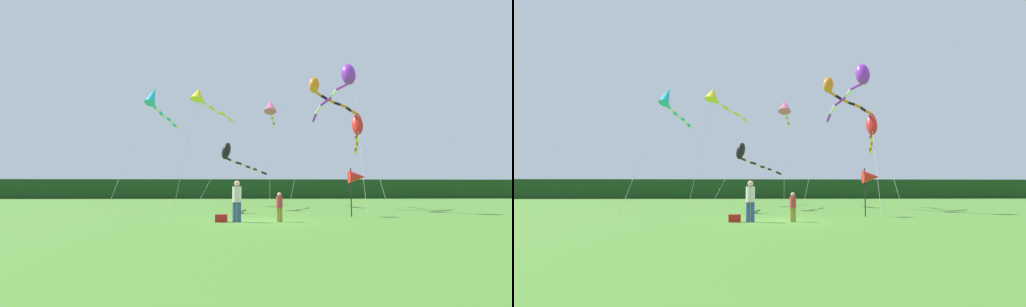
{
  "view_description": "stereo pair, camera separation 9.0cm",
  "coord_description": "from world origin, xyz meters",
  "views": [
    {
      "loc": [
        -1.07,
        -18.95,
        1.47
      ],
      "look_at": [
        0.0,
        6.0,
        3.68
      ],
      "focal_mm": 28.36,
      "sensor_mm": 36.0,
      "label": 1
    },
    {
      "loc": [
        -0.98,
        -18.96,
        1.47
      ],
      "look_at": [
        0.0,
        6.0,
        3.68
      ],
      "focal_mm": 28.36,
      "sensor_mm": 36.0,
      "label": 2
    }
  ],
  "objects": [
    {
      "name": "banner_flag_pole",
      "position": [
        5.36,
        2.77,
        2.12
      ],
      "size": [
        0.9,
        0.7,
        2.61
      ],
      "color": "black",
      "rests_on": "ground"
    },
    {
      "name": "kite_black",
      "position": [
        -1.74,
        16.92,
        4.53
      ],
      "size": [
        6.26,
        7.0,
        5.7
      ],
      "color": "#B2B2B2",
      "rests_on": "ground"
    },
    {
      "name": "kite_cyan",
      "position": [
        -6.77,
        8.42,
        7.5
      ],
      "size": [
        2.89,
        8.33,
        8.5
      ],
      "color": "#B2B2B2",
      "rests_on": "ground"
    },
    {
      "name": "kite_purple",
      "position": [
        5.96,
        7.15,
        8.77
      ],
      "size": [
        2.45,
        9.75,
        9.82
      ],
      "color": "#B2B2B2",
      "rests_on": "ground"
    },
    {
      "name": "kite_rainbow",
      "position": [
        1.67,
        15.49,
        8.5
      ],
      "size": [
        1.3,
        7.17,
        9.29
      ],
      "color": "#B2B2B2",
      "rests_on": "ground"
    },
    {
      "name": "cooler_box",
      "position": [
        -1.85,
        -0.61,
        0.17
      ],
      "size": [
        0.55,
        0.32,
        0.34
      ],
      "primitive_type": "cube",
      "color": "red",
      "rests_on": "ground"
    },
    {
      "name": "person_adult",
      "position": [
        -1.15,
        -0.7,
        1.03
      ],
      "size": [
        0.41,
        0.41,
        1.85
      ],
      "color": "#334C8C",
      "rests_on": "ground"
    },
    {
      "name": "person_child",
      "position": [
        0.78,
        -0.58,
        0.74
      ],
      "size": [
        0.29,
        0.29,
        1.33
      ],
      "color": "olive",
      "rests_on": "ground"
    },
    {
      "name": "ground_plane",
      "position": [
        0.0,
        0.0,
        0.0
      ],
      "size": [
        120.0,
        120.0,
        0.0
      ],
      "primitive_type": "plane",
      "color": "#4C842D"
    },
    {
      "name": "kite_red",
      "position": [
        7.94,
        11.12,
        6.08
      ],
      "size": [
        2.3,
        9.67,
        7.24
      ],
      "color": "#B2B2B2",
      "rests_on": "ground"
    },
    {
      "name": "kite_orange",
      "position": [
        4.78,
        9.28,
        8.54
      ],
      "size": [
        6.36,
        4.9,
        9.47
      ],
      "color": "#B2B2B2",
      "rests_on": "ground"
    },
    {
      "name": "kite_yellow",
      "position": [
        -3.93,
        11.5,
        8.45
      ],
      "size": [
        4.16,
        6.29,
        9.21
      ],
      "color": "#B2B2B2",
      "rests_on": "ground"
    },
    {
      "name": "distant_treeline",
      "position": [
        0.0,
        45.0,
        1.5
      ],
      "size": [
        108.0,
        2.56,
        2.99
      ],
      "primitive_type": "cube",
      "color": "#193D19",
      "rests_on": "ground"
    }
  ]
}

